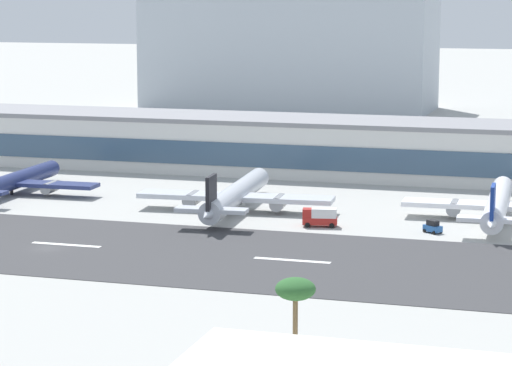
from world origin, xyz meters
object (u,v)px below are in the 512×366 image
distant_hotel_block (290,50)px  palm_tree_1 (295,292)px  airliner_black_tail_gate_1 (234,196)px  service_baggage_tug_0 (433,227)px  airliner_gold_tail_gate_0 (12,182)px  service_box_truck_2 (320,217)px  airliner_navy_tail_gate_2 (497,205)px  terminal_building (292,145)px

distant_hotel_block → palm_tree_1: 289.30m
airliner_black_tail_gate_1 → service_baggage_tug_0: 38.84m
airliner_gold_tail_gate_0 → palm_tree_1: (84.04, -94.18, 7.54)m
service_box_truck_2 → palm_tree_1: 83.26m
airliner_gold_tail_gate_0 → palm_tree_1: bearing=-139.9°
airliner_navy_tail_gate_2 → service_box_truck_2: (-29.10, -13.87, -1.12)m
airliner_gold_tail_gate_0 → airliner_navy_tail_gate_2: (96.11, 0.76, 0.30)m
airliner_navy_tail_gate_2 → palm_tree_1: (-12.07, -94.94, 7.24)m
airliner_gold_tail_gate_0 → service_box_truck_2: (67.01, -13.11, -0.82)m
terminal_building → palm_tree_1: 143.33m
terminal_building → airliner_gold_tail_gate_0: (-46.64, -44.13, -3.69)m
airliner_navy_tail_gate_2 → palm_tree_1: size_ratio=3.75×
airliner_black_tail_gate_1 → service_baggage_tug_0: bearing=-106.2°
palm_tree_1 → distant_hotel_block: bearing=105.2°
distant_hotel_block → airliner_gold_tail_gate_0: (-8.07, -184.77, -18.12)m
distant_hotel_block → service_baggage_tug_0: bearing=-68.3°
airliner_black_tail_gate_1 → airliner_gold_tail_gate_0: bearing=80.1°
terminal_building → airliner_black_tail_gate_1: 49.01m
airliner_gold_tail_gate_0 → service_baggage_tug_0: (86.59, -12.73, -1.56)m
airliner_black_tail_gate_1 → distant_hotel_block: bearing=7.8°
airliner_gold_tail_gate_0 → airliner_navy_tail_gate_2: size_ratio=0.90×
distant_hotel_block → airliner_gold_tail_gate_0: size_ratio=2.53×
distant_hotel_block → airliner_navy_tail_gate_2: bearing=-64.4°
distant_hotel_block → service_baggage_tug_0: size_ratio=28.18×
service_baggage_tug_0 → distant_hotel_block: bearing=-31.8°
airliner_gold_tail_gate_0 → service_box_truck_2: size_ratio=6.18×
service_baggage_tug_0 → palm_tree_1: 81.99m
terminal_building → airliner_gold_tail_gate_0: size_ratio=5.49×
terminal_building → palm_tree_1: terminal_building is taller
airliner_black_tail_gate_1 → palm_tree_1: palm_tree_1 is taller
service_baggage_tug_0 → palm_tree_1: (-2.55, -81.45, 9.10)m
distant_hotel_block → airliner_black_tail_gate_1: 194.60m
distant_hotel_block → service_box_truck_2: (58.94, -197.88, -18.94)m
airliner_black_tail_gate_1 → airliner_navy_tail_gate_2: (47.48, 5.50, -0.12)m
service_baggage_tug_0 → airliner_black_tail_gate_1: bearing=24.6°
distant_hotel_block → service_baggage_tug_0: 213.45m
airliner_navy_tail_gate_2 → service_baggage_tug_0: airliner_navy_tail_gate_2 is taller
palm_tree_1 → airliner_black_tail_gate_1: bearing=111.6°
service_baggage_tug_0 → airliner_gold_tail_gate_0: bearing=28.2°
airliner_navy_tail_gate_2 → service_baggage_tug_0: bearing=142.8°
airliner_black_tail_gate_1 → airliner_navy_tail_gate_2: bearing=-87.7°
service_box_truck_2 → service_baggage_tug_0: bearing=170.0°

